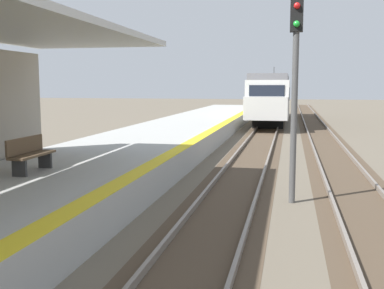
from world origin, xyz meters
The scene contains 6 objects.
station_platform centered at (-2.50, 16.00, 0.45)m, with size 5.00×80.00×0.91m.
track_pair_nearest_platform centered at (1.90, 20.00, 0.05)m, with size 2.34×120.00×0.16m.
track_pair_middle centered at (5.30, 20.00, 0.05)m, with size 2.34×120.00×0.16m.
approaching_train centered at (1.90, 43.69, 2.18)m, with size 2.93×19.60×4.76m.
rail_signal_post centered at (3.55, 15.89, 3.19)m, with size 0.32×0.34×5.20m.
platform_bench centered at (-2.90, 14.09, 1.37)m, with size 0.45×1.60×0.88m.
Camera 1 is at (3.45, 3.53, 3.07)m, focal length 43.99 mm.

